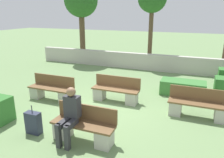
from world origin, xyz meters
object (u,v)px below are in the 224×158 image
(bench_front, at_px, (84,128))
(bench_back, at_px, (51,91))
(tree_leftmost, at_px, (81,2))
(suitcase, at_px, (33,123))
(bench_right_side, at_px, (198,107))
(tree_center_left, at_px, (152,0))
(person_seated_man, at_px, (70,113))
(bench_left_side, at_px, (116,92))

(bench_front, bearing_deg, bench_back, 141.52)
(bench_front, bearing_deg, tree_leftmost, 119.32)
(bench_front, relative_size, suitcase, 2.03)
(bench_right_side, xyz_separation_m, tree_center_left, (-2.92, 6.33, 3.38))
(bench_back, bearing_deg, tree_leftmost, 105.63)
(bench_front, distance_m, bench_right_side, 3.52)
(bench_right_side, distance_m, suitcase, 4.73)
(bench_front, distance_m, suitcase, 1.40)
(tree_leftmost, bearing_deg, bench_right_side, -39.16)
(bench_back, height_order, tree_leftmost, tree_leftmost)
(bench_front, height_order, tree_center_left, tree_center_left)
(bench_right_side, relative_size, suitcase, 2.21)
(bench_front, distance_m, person_seated_man, 0.54)
(bench_right_side, relative_size, bench_back, 1.03)
(bench_right_side, bearing_deg, tree_center_left, 106.39)
(bench_left_side, height_order, tree_center_left, tree_center_left)
(bench_front, distance_m, bench_back, 3.03)
(bench_right_side, distance_m, person_seated_man, 3.84)
(bench_left_side, bearing_deg, bench_front, -76.81)
(bench_back, height_order, tree_center_left, tree_center_left)
(bench_front, relative_size, bench_back, 0.94)
(bench_left_side, height_order, bench_back, same)
(bench_left_side, relative_size, bench_right_side, 0.97)
(bench_right_side, xyz_separation_m, bench_back, (-4.95, -0.51, -0.00))
(bench_front, distance_m, tree_center_left, 9.37)
(bench_front, bearing_deg, person_seated_man, -154.34)
(person_seated_man, bearing_deg, bench_front, 25.66)
(tree_leftmost, xyz_separation_m, tree_center_left, (4.31, 0.44, 0.05))
(person_seated_man, relative_size, tree_leftmost, 0.29)
(tree_center_left, bearing_deg, bench_back, -106.54)
(person_seated_man, height_order, suitcase, person_seated_man)
(suitcase, bearing_deg, bench_right_side, 33.13)
(bench_right_side, relative_size, tree_center_left, 0.38)
(suitcase, bearing_deg, tree_leftmost, 111.09)
(bench_front, distance_m, bench_left_side, 2.65)
(bench_left_side, distance_m, tree_center_left, 6.96)
(bench_back, distance_m, tree_center_left, 7.90)
(suitcase, distance_m, tree_center_left, 9.60)
(bench_right_side, xyz_separation_m, tree_leftmost, (-7.23, 5.89, 3.34))
(tree_leftmost, distance_m, tree_center_left, 4.33)
(person_seated_man, xyz_separation_m, tree_leftmost, (-4.37, 8.42, 2.91))
(bench_back, xyz_separation_m, tree_center_left, (2.03, 6.84, 3.39))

